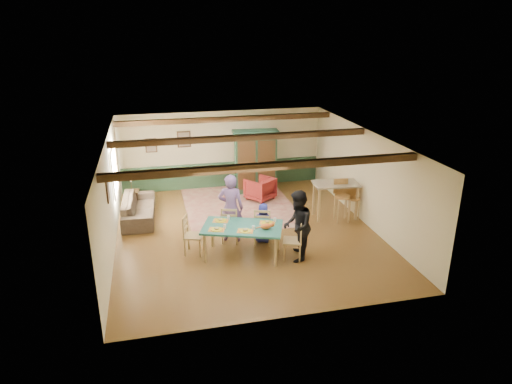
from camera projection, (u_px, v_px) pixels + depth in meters
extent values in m
plane|color=#583918|center=(246.00, 233.00, 12.67)|extent=(8.00, 8.00, 0.00)
cube|color=#F1E7B5|center=(222.00, 150.00, 15.86)|extent=(7.00, 0.02, 2.70)
cube|color=#F1E7B5|center=(110.00, 198.00, 11.46)|extent=(0.02, 8.00, 2.70)
cube|color=#F1E7B5|center=(366.00, 178.00, 12.95)|extent=(0.02, 8.00, 2.70)
cube|color=silver|center=(246.00, 138.00, 11.74)|extent=(7.00, 8.00, 0.02)
cube|color=#1E3823|center=(223.00, 174.00, 16.15)|extent=(6.95, 0.03, 0.90)
cube|color=black|center=(268.00, 166.00, 9.67)|extent=(6.95, 0.16, 0.16)
cube|color=black|center=(243.00, 138.00, 12.14)|extent=(6.95, 0.16, 0.16)
cube|color=black|center=(226.00, 119.00, 14.51)|extent=(6.95, 0.16, 0.16)
imported|color=slate|center=(231.00, 208.00, 11.94)|extent=(0.78, 0.64, 1.84)
imported|color=black|center=(297.00, 226.00, 10.97)|extent=(0.92, 1.03, 1.76)
imported|color=navy|center=(263.00, 223.00, 11.98)|extent=(0.61, 0.50, 1.07)
cube|color=#CBB293|center=(239.00, 206.00, 14.54)|extent=(3.38, 4.01, 0.01)
cube|color=#163726|center=(255.00, 162.00, 15.45)|extent=(1.57, 0.74, 2.15)
imported|color=#561113|center=(260.00, 189.00, 14.99)|extent=(1.13, 1.13, 0.75)
imported|color=#3B2F25|center=(139.00, 208.00, 13.49)|extent=(0.98, 2.31, 0.67)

